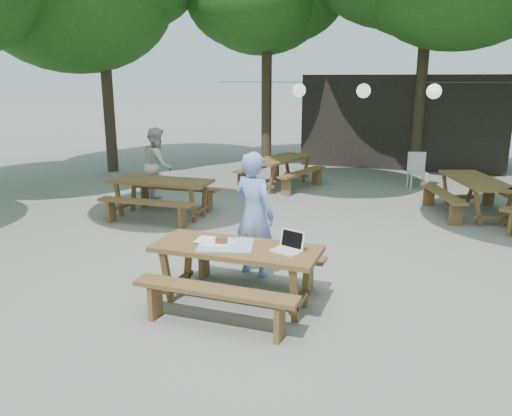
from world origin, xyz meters
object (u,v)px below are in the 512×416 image
at_px(plastic_chair, 417,178).
at_px(second_person, 158,164).
at_px(picnic_table_nw, 162,198).
at_px(woman, 254,214).
at_px(main_picnic_table, 236,274).

bearing_deg(plastic_chair, second_person, -165.34).
height_order(picnic_table_nw, woman, woman).
bearing_deg(woman, main_picnic_table, 116.01).
relative_size(woman, second_person, 1.06).
bearing_deg(second_person, main_picnic_table, -169.94).
height_order(woman, second_person, woman).
xyz_separation_m(woman, second_person, (-3.55, 3.42, -0.05)).
bearing_deg(picnic_table_nw, woman, -41.39).
bearing_deg(woman, picnic_table_nw, -20.64).
relative_size(picnic_table_nw, second_person, 1.24).
height_order(main_picnic_table, picnic_table_nw, same).
xyz_separation_m(second_person, plastic_chair, (5.46, 3.27, -0.57)).
relative_size(woman, plastic_chair, 1.94).
height_order(main_picnic_table, plastic_chair, plastic_chair).
distance_m(main_picnic_table, second_person, 5.77).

